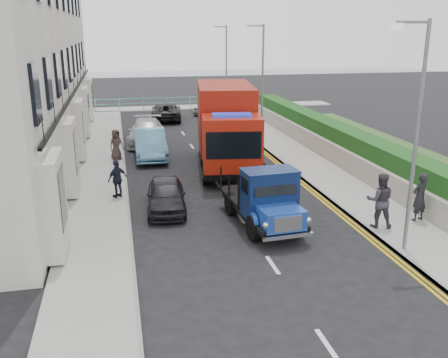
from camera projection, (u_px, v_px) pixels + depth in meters
ground at (255, 239)px, 16.67m from camera, size 120.00×120.00×0.00m
pavement_west at (101, 173)px, 24.04m from camera, size 2.40×38.00×0.12m
pavement_east at (306, 161)px, 26.15m from camera, size 2.60×38.00×0.12m
promenade at (166, 108)px, 43.81m from camera, size 30.00×2.50×0.12m
sea_plane at (145, 77)px, 72.84m from camera, size 120.00×120.00×0.00m
terrace_west at (5, 20)px, 24.87m from camera, size 6.31×30.20×14.25m
garden_east at (341, 144)px, 26.29m from camera, size 1.45×28.00×1.75m
seafront_railing at (167, 104)px, 42.91m from camera, size 13.00×0.08×1.11m
lamp_near at (414, 127)px, 14.49m from camera, size 1.23×0.18×7.00m
lamp_mid at (261, 77)px, 29.47m from camera, size 1.23×0.18×7.00m
lamp_far at (225, 66)px, 38.83m from camera, size 1.23×0.18×7.00m
bedford_lorry at (267, 202)px, 17.17m from camera, size 2.16×4.71×2.16m
red_lorry at (226, 125)px, 24.83m from camera, size 3.66×8.02×4.06m
parked_car_front at (166, 195)px, 19.12m from camera, size 1.73×3.69×1.22m
parked_car_mid at (150, 144)px, 26.96m from camera, size 1.68×4.66×1.53m
parked_car_rear at (146, 132)px, 30.35m from camera, size 2.62×5.16×1.44m
seafront_car_left at (166, 111)px, 38.20m from camera, size 2.71×5.00×1.33m
seafront_car_right at (208, 105)px, 41.31m from camera, size 3.21×4.40×1.39m
pedestrian_east_near at (420, 197)px, 17.71m from camera, size 0.74×0.60×1.76m
pedestrian_east_far at (380, 200)px, 17.10m from camera, size 1.13×1.00×1.93m
pedestrian_west_near at (117, 179)px, 20.22m from camera, size 0.96×0.84×1.55m
pedestrian_west_far at (116, 145)px, 26.12m from camera, size 0.93×0.83×1.60m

